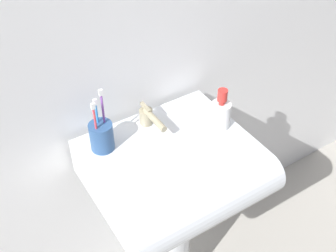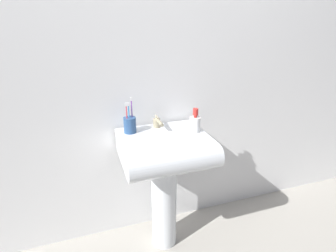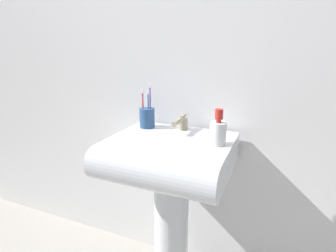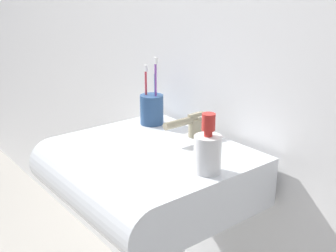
# 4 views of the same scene
# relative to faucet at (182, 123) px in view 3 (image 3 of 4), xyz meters

# --- Properties ---
(wall_back) EXTENTS (5.00, 0.05, 2.40)m
(wall_back) POSITION_rel_faucet_xyz_m (-0.00, 0.12, 0.36)
(wall_back) COLOR white
(wall_back) RESTS_ON ground
(sink_pedestal) EXTENTS (0.16, 0.16, 0.67)m
(sink_pedestal) POSITION_rel_faucet_xyz_m (-0.00, -0.13, -0.51)
(sink_pedestal) COLOR white
(sink_pedestal) RESTS_ON ground
(sink_basin) EXTENTS (0.52, 0.47, 0.14)m
(sink_basin) POSITION_rel_faucet_xyz_m (-0.00, -0.18, -0.11)
(sink_basin) COLOR white
(sink_basin) RESTS_ON sink_pedestal
(faucet) EXTENTS (0.04, 0.14, 0.07)m
(faucet) POSITION_rel_faucet_xyz_m (0.00, 0.00, 0.00)
(faucet) COLOR tan
(faucet) RESTS_ON sink_basin
(toothbrush_cup) EXTENTS (0.07, 0.07, 0.22)m
(toothbrush_cup) POSITION_rel_faucet_xyz_m (-0.18, -0.01, 0.01)
(toothbrush_cup) COLOR #2D5184
(toothbrush_cup) RESTS_ON sink_basin
(soap_bottle) EXTENTS (0.07, 0.07, 0.15)m
(soap_bottle) POSITION_rel_faucet_xyz_m (0.20, -0.12, 0.02)
(soap_bottle) COLOR white
(soap_bottle) RESTS_ON sink_basin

